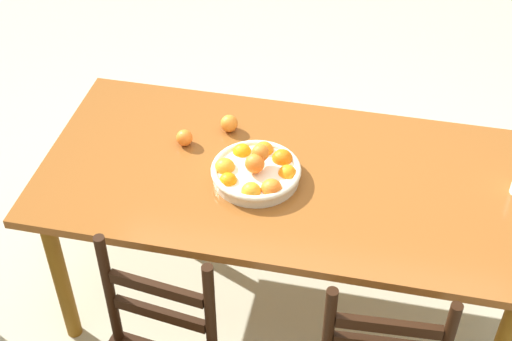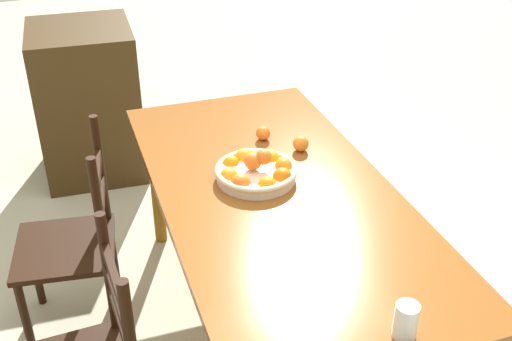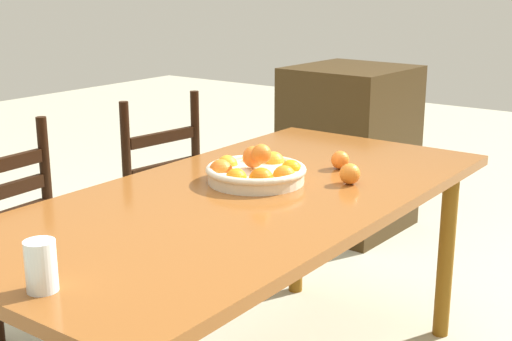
# 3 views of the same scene
# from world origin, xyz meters

# --- Properties ---
(ground_plane) EXTENTS (12.00, 12.00, 0.00)m
(ground_plane) POSITION_xyz_m (0.00, 0.00, 0.00)
(ground_plane) COLOR #B0AE94
(dining_table) EXTENTS (1.86, 0.90, 0.74)m
(dining_table) POSITION_xyz_m (0.00, 0.00, 0.67)
(dining_table) COLOR brown
(dining_table) RESTS_ON ground
(chair_by_cabinet) EXTENTS (0.46, 0.46, 0.95)m
(chair_by_cabinet) POSITION_xyz_m (0.32, 0.79, 0.44)
(chair_by_cabinet) COLOR black
(chair_by_cabinet) RESTS_ON ground
(cabinet) EXTENTS (0.65, 0.62, 0.93)m
(cabinet) POSITION_xyz_m (1.74, 0.59, 0.46)
(cabinet) COLOR #36250F
(cabinet) RESTS_ON ground
(fruit_bowl) EXTENTS (0.33, 0.33, 0.14)m
(fruit_bowl) POSITION_xyz_m (0.11, 0.05, 0.78)
(fruit_bowl) COLOR beige
(fruit_bowl) RESTS_ON dining_table
(orange_loose_0) EXTENTS (0.07, 0.07, 0.07)m
(orange_loose_0) POSITION_xyz_m (0.28, -0.21, 0.78)
(orange_loose_0) COLOR orange
(orange_loose_0) RESTS_ON dining_table
(orange_loose_1) EXTENTS (0.06, 0.06, 0.06)m
(orange_loose_1) POSITION_xyz_m (0.43, -0.09, 0.77)
(orange_loose_1) COLOR orange
(orange_loose_1) RESTS_ON dining_table
(drinking_glass) EXTENTS (0.07, 0.07, 0.11)m
(drinking_glass) POSITION_xyz_m (-0.83, -0.08, 0.80)
(drinking_glass) COLOR silver
(drinking_glass) RESTS_ON dining_table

